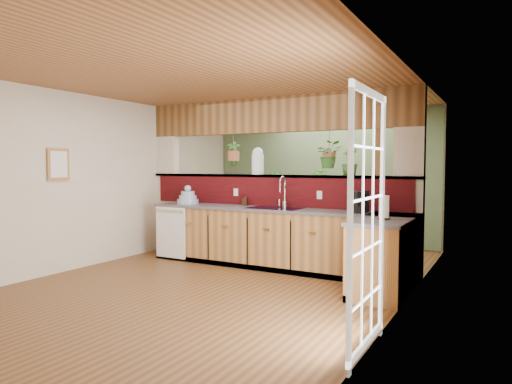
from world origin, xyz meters
The scene contains 27 objects.
ground centered at (0.00, 0.00, 0.00)m, with size 4.60×7.00×0.01m, color brown.
ceiling centered at (0.00, 0.00, 2.60)m, with size 4.60×7.00×0.01m, color brown.
wall_back centered at (0.00, 3.50, 1.30)m, with size 4.60×0.02×2.60m, color beige.
wall_left centered at (-2.30, 0.00, 1.30)m, with size 0.02×7.00×2.60m, color beige.
wall_right centered at (2.30, 0.00, 1.30)m, with size 0.02×7.00×2.60m, color beige.
pass_through_partition centered at (0.03, 1.35, 1.19)m, with size 4.60×0.21×2.60m.
pass_through_ledge centered at (0.00, 1.35, 1.37)m, with size 4.60×0.21×0.04m, color brown.
header_beam centered at (0.00, 1.35, 2.33)m, with size 4.60×0.15×0.55m, color brown.
sage_backwall centered at (0.00, 3.48, 1.30)m, with size 4.55×0.02×2.55m, color #58704C.
countertop centered at (0.84, 0.87, 0.45)m, with size 4.14×1.52×0.90m.
dishwasher centered at (-1.48, 0.66, 0.46)m, with size 0.58×0.03×0.82m.
navy_sink centered at (0.25, 0.98, 0.82)m, with size 0.82×0.50×0.18m.
french_door centered at (2.27, -1.30, 1.05)m, with size 0.06×1.02×2.16m, color white.
framed_print centered at (-2.27, -0.80, 1.55)m, with size 0.04×0.35×0.45m.
faucet centered at (0.31, 1.13, 1.16)m, with size 0.21×0.21×0.48m.
dish_stack centered at (-1.34, 0.94, 1.00)m, with size 0.35×0.35×0.31m.
soap_dispenser centered at (-0.36, 1.15, 0.99)m, with size 0.08×0.08×0.17m, color #382314.
coffee_maker centered at (1.52, 0.96, 1.03)m, with size 0.16×0.26×0.29m.
paper_towel centered at (2.01, 0.33, 1.04)m, with size 0.14×0.14×0.30m.
glass_jar centered at (-0.25, 1.35, 1.61)m, with size 0.20×0.20×0.43m.
ledge_plant_right centered at (1.27, 1.35, 1.59)m, with size 0.23×0.23×0.41m, color #29551D.
hanging_plant_a centered at (-0.70, 1.35, 1.86)m, with size 0.26×0.22×0.54m.
hanging_plant_b centered at (0.96, 1.35, 1.87)m, with size 0.44×0.41×0.52m.
shelving_console centered at (-0.41, 3.25, 0.50)m, with size 1.63×0.43×1.08m, color black.
shelf_plant_a centered at (-0.90, 3.25, 1.24)m, with size 0.20×0.14×0.39m, color #29551D.
shelf_plant_b centered at (0.08, 3.25, 1.26)m, with size 0.25×0.25×0.44m, color #29551D.
floor_plant centered at (1.19, 2.01, 0.37)m, with size 0.66×0.57×0.73m, color #29551D.
Camera 1 is at (3.30, -5.06, 1.53)m, focal length 32.00 mm.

